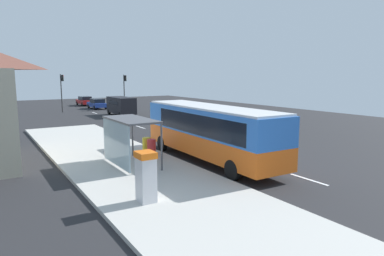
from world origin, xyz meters
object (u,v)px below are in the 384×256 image
Objects in this scene: sedan_far at (85,101)px; traffic_light_far_side at (62,87)px; white_van at (121,105)px; recycling_bin_red at (151,147)px; sedan_near at (97,104)px; recycling_bin_yellow at (147,145)px; ticket_machine at (146,176)px; bus_shelter at (125,130)px; bus at (209,130)px; traffic_light_near_side at (125,87)px.

sedan_far is 11.07m from traffic_light_far_side.
recycling_bin_red is (-6.40, -22.15, -0.69)m from white_van.
recycling_bin_red is at bearing -101.27° from sedan_near.
ticket_machine is at bearing -114.71° from recycling_bin_yellow.
sedan_near is at bearing -90.00° from sedan_far.
recycling_bin_yellow is (-6.50, -38.76, -0.14)m from sedan_far.
sedan_far reaches higher than recycling_bin_red.
bus_shelter is at bearing 76.40° from ticket_machine.
recycling_bin_red is at bearing -99.36° from sedan_far.
recycling_bin_red and recycling_bin_yellow have the same top height.
sedan_far is 4.68× the size of recycling_bin_yellow.
bus_shelter is at bearing -134.92° from recycling_bin_yellow.
recycling_bin_yellow is 0.19× the size of traffic_light_far_side.
ticket_machine is at bearing -97.11° from traffic_light_far_side.
sedan_near reaches higher than recycling_bin_red.
sedan_far is at bearing 89.66° from white_van.
white_van is 5.48× the size of recycling_bin_red.
white_van is 1.30× the size of bus_shelter.
ticket_machine is 8.47m from recycling_bin_yellow.
traffic_light_far_side is at bearing 92.44° from bus.
bus is 4.81m from bus_shelter.
recycling_bin_red is at bearing -90.00° from recycling_bin_yellow.
white_van is 5.48× the size of recycling_bin_yellow.
bus is 2.19× the size of traffic_light_near_side.
bus is at bearing -96.52° from sedan_near.
sedan_near is 2.29× the size of ticket_machine.
ticket_machine is 2.04× the size of recycling_bin_red.
white_van is 23.07m from recycling_bin_red.
sedan_near is (4.01, 35.10, -1.05)m from bus.
recycling_bin_red is 0.19× the size of traffic_light_near_side.
recycling_bin_yellow is at bearing -108.70° from traffic_light_near_side.
bus is 35.35m from sedan_near.
recycling_bin_red is 3.05m from bus_shelter.
recycling_bin_yellow is 0.24× the size of bus_shelter.
white_van is 10.47m from sedan_near.
bus is at bearing -102.76° from traffic_light_near_side.
white_van is at bearing 73.89° from recycling_bin_red.
sedan_far is at bearing 80.64° from recycling_bin_red.
sedan_near is (0.10, 10.46, -0.55)m from white_van.
white_van is 1.03× the size of traffic_light_near_side.
traffic_light_far_side reaches higher than ticket_machine.
white_van is at bearing 73.39° from recycling_bin_yellow.
sedan_far is 41.92m from bus_shelter.
traffic_light_near_side is (13.23, 36.34, 2.19)m from ticket_machine.
bus_shelter is at bearing 168.32° from bus.
bus is at bearing -95.46° from sedan_far.
traffic_light_near_side is (3.30, 7.20, 2.02)m from white_van.
recycling_bin_red is 0.70m from recycling_bin_yellow.
traffic_light_far_side reaches higher than recycling_bin_red.
bus is 32.71m from traffic_light_far_side.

